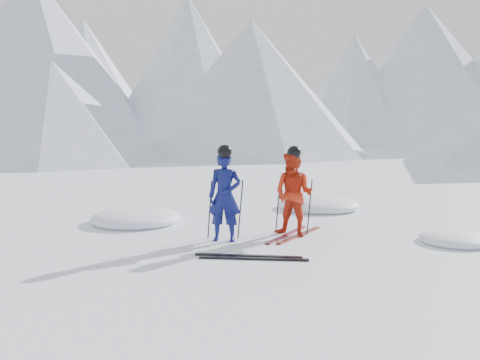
# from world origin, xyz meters

# --- Properties ---
(ground) EXTENTS (160.00, 160.00, 0.00)m
(ground) POSITION_xyz_m (0.00, 0.00, 0.00)
(ground) COLOR white
(ground) RESTS_ON ground
(mountain_range) EXTENTS (106.15, 62.94, 15.53)m
(mountain_range) POSITION_xyz_m (5.71, 35.31, 6.72)
(mountain_range) COLOR #B2BCD1
(mountain_range) RESTS_ON ground
(skier_blue) EXTENTS (0.60, 0.40, 1.62)m
(skier_blue) POSITION_xyz_m (-1.94, 0.48, 0.81)
(skier_blue) COLOR #0D1353
(skier_blue) RESTS_ON ground
(skier_red) EXTENTS (0.94, 0.86, 1.58)m
(skier_red) POSITION_xyz_m (-0.73, 1.04, 0.79)
(skier_red) COLOR red
(skier_red) RESTS_ON ground
(pole_blue_left) EXTENTS (0.11, 0.08, 1.08)m
(pole_blue_left) POSITION_xyz_m (-2.24, 0.63, 0.54)
(pole_blue_left) COLOR black
(pole_blue_left) RESTS_ON ground
(pole_blue_right) EXTENTS (0.11, 0.07, 1.08)m
(pole_blue_right) POSITION_xyz_m (-1.69, 0.73, 0.54)
(pole_blue_right) COLOR black
(pole_blue_right) RESTS_ON ground
(pole_red_left) EXTENTS (0.11, 0.09, 1.05)m
(pole_red_left) POSITION_xyz_m (-1.03, 1.29, 0.53)
(pole_red_left) COLOR black
(pole_red_left) RESTS_ON ground
(pole_red_right) EXTENTS (0.11, 0.08, 1.05)m
(pole_red_right) POSITION_xyz_m (-0.43, 1.19, 0.53)
(pole_red_right) COLOR black
(pole_red_right) RESTS_ON ground
(ski_worn_left) EXTENTS (0.71, 1.61, 0.03)m
(ski_worn_left) POSITION_xyz_m (-0.85, 1.04, 0.01)
(ski_worn_left) COLOR black
(ski_worn_left) RESTS_ON ground
(ski_worn_right) EXTENTS (0.82, 1.57, 0.03)m
(ski_worn_right) POSITION_xyz_m (-0.61, 1.04, 0.01)
(ski_worn_right) COLOR black
(ski_worn_right) RESTS_ON ground
(ski_loose_a) EXTENTS (1.70, 0.12, 0.03)m
(ski_loose_a) POSITION_xyz_m (-1.41, -0.58, 0.01)
(ski_loose_a) COLOR black
(ski_loose_a) RESTS_ON ground
(ski_loose_b) EXTENTS (1.70, 0.12, 0.03)m
(ski_loose_b) POSITION_xyz_m (-1.31, -0.73, 0.01)
(ski_loose_b) COLOR black
(ski_loose_b) RESTS_ON ground
(snow_lumps) EXTENTS (7.77, 5.01, 0.44)m
(snow_lumps) POSITION_xyz_m (-1.49, 2.89, 0.00)
(snow_lumps) COLOR white
(snow_lumps) RESTS_ON ground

